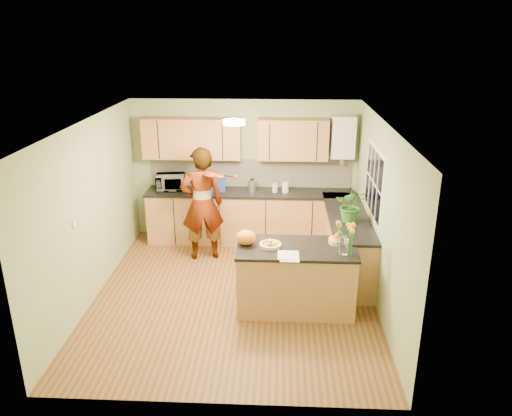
{
  "coord_description": "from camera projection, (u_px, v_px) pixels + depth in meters",
  "views": [
    {
      "loc": [
        0.62,
        -6.38,
        3.68
      ],
      "look_at": [
        0.29,
        0.5,
        1.16
      ],
      "focal_mm": 35.0,
      "sensor_mm": 36.0,
      "label": 1
    }
  ],
  "objects": [
    {
      "name": "kettle",
      "position": [
        252.0,
        185.0,
        8.76
      ],
      "size": [
        0.14,
        0.14,
        0.27
      ],
      "rotation": [
        0.0,
        0.0,
        0.16
      ],
      "color": "silver",
      "rests_on": "back_counter"
    },
    {
      "name": "flower_vase",
      "position": [
        345.0,
        229.0,
        6.32
      ],
      "size": [
        0.28,
        0.28,
        0.52
      ],
      "rotation": [
        0.0,
        0.0,
        0.4
      ],
      "color": "silver",
      "rests_on": "peninsula_island"
    },
    {
      "name": "violin",
      "position": [
        211.0,
        174.0,
        7.71
      ],
      "size": [
        0.71,
        0.62,
        0.18
      ],
      "primitive_type": null,
      "rotation": [
        0.17,
        0.0,
        -0.61
      ],
      "color": "#541905",
      "rests_on": "violinist"
    },
    {
      "name": "boiler",
      "position": [
        343.0,
        137.0,
        8.51
      ],
      "size": [
        0.4,
        0.3,
        0.86
      ],
      "color": "white",
      "rests_on": "wall_back"
    },
    {
      "name": "wall_front",
      "position": [
        212.0,
        298.0,
        4.74
      ],
      "size": [
        4.0,
        0.02,
        2.5
      ],
      "primitive_type": "cube",
      "color": "#97AC7B",
      "rests_on": "floor"
    },
    {
      "name": "orange_bag",
      "position": [
        246.0,
        237.0,
        6.67
      ],
      "size": [
        0.33,
        0.31,
        0.2
      ],
      "primitive_type": "ellipsoid",
      "rotation": [
        0.0,
        0.0,
        -0.36
      ],
      "color": "orange",
      "rests_on": "peninsula_island"
    },
    {
      "name": "ceiling",
      "position": [
        232.0,
        123.0,
        6.42
      ],
      "size": [
        4.0,
        4.5,
        0.02
      ],
      "primitive_type": "cube",
      "color": "white",
      "rests_on": "wall_back"
    },
    {
      "name": "wall_back",
      "position": [
        245.0,
        170.0,
        8.96
      ],
      "size": [
        4.0,
        0.02,
        2.5
      ],
      "primitive_type": "cube",
      "color": "#97AC7B",
      "rests_on": "floor"
    },
    {
      "name": "wall_left",
      "position": [
        90.0,
        212.0,
        6.94
      ],
      "size": [
        0.02,
        4.5,
        2.5
      ],
      "primitive_type": "cube",
      "color": "#97AC7B",
      "rests_on": "floor"
    },
    {
      "name": "jar_cream",
      "position": [
        275.0,
        188.0,
        8.73
      ],
      "size": [
        0.13,
        0.13,
        0.15
      ],
      "primitive_type": "cylinder",
      "rotation": [
        0.0,
        0.0,
        0.37
      ],
      "color": "beige",
      "rests_on": "back_counter"
    },
    {
      "name": "right_counter",
      "position": [
        347.0,
        243.0,
        7.84
      ],
      "size": [
        0.62,
        2.24,
        0.94
      ],
      "color": "#A77743",
      "rests_on": "floor"
    },
    {
      "name": "orange_bowl",
      "position": [
        337.0,
        239.0,
        6.73
      ],
      "size": [
        0.23,
        0.23,
        0.14
      ],
      "color": "beige",
      "rests_on": "peninsula_island"
    },
    {
      "name": "back_counter",
      "position": [
        249.0,
        216.0,
        8.94
      ],
      "size": [
        3.64,
        0.62,
        0.94
      ],
      "color": "#A77743",
      "rests_on": "floor"
    },
    {
      "name": "papers",
      "position": [
        289.0,
        256.0,
        6.35
      ],
      "size": [
        0.24,
        0.33,
        0.01
      ],
      "primitive_type": "cube",
      "color": "white",
      "rests_on": "peninsula_island"
    },
    {
      "name": "fruit_dish",
      "position": [
        270.0,
        244.0,
        6.63
      ],
      "size": [
        0.29,
        0.29,
        0.1
      ],
      "color": "beige",
      "rests_on": "peninsula_island"
    },
    {
      "name": "light_switch",
      "position": [
        74.0,
        224.0,
        6.36
      ],
      "size": [
        0.02,
        0.09,
        0.09
      ],
      "primitive_type": "cube",
      "color": "white",
      "rests_on": "wall_left"
    },
    {
      "name": "violinist",
      "position": [
        202.0,
        204.0,
        8.12
      ],
      "size": [
        0.78,
        0.6,
        1.9
      ],
      "primitive_type": "imported",
      "rotation": [
        0.0,
        0.0,
        3.38
      ],
      "color": "#D9A485",
      "rests_on": "floor"
    },
    {
      "name": "splashback",
      "position": [
        250.0,
        173.0,
        8.96
      ],
      "size": [
        3.6,
        0.02,
        0.52
      ],
      "primitive_type": "cube",
      "color": "beige",
      "rests_on": "back_counter"
    },
    {
      "name": "blue_box",
      "position": [
        217.0,
        184.0,
        8.77
      ],
      "size": [
        0.32,
        0.25,
        0.23
      ],
      "primitive_type": "cube",
      "rotation": [
        0.0,
        0.0,
        0.15
      ],
      "color": "navy",
      "rests_on": "back_counter"
    },
    {
      "name": "upper_cabinets",
      "position": [
        234.0,
        139.0,
        8.6
      ],
      "size": [
        3.2,
        0.34,
        0.7
      ],
      "color": "#A77743",
      "rests_on": "wall_back"
    },
    {
      "name": "ceiling_lamp",
      "position": [
        234.0,
        122.0,
        6.71
      ],
      "size": [
        0.3,
        0.3,
        0.07
      ],
      "color": "#FFEABF",
      "rests_on": "ceiling"
    },
    {
      "name": "peninsula_island",
      "position": [
        296.0,
        277.0,
        6.79
      ],
      "size": [
        1.6,
        0.82,
        0.91
      ],
      "color": "#A77743",
      "rests_on": "floor"
    },
    {
      "name": "floor",
      "position": [
        235.0,
        294.0,
        7.28
      ],
      "size": [
        4.5,
        4.5,
        0.0
      ],
      "primitive_type": "plane",
      "color": "brown",
      "rests_on": "ground"
    },
    {
      "name": "microwave",
      "position": [
        170.0,
        182.0,
        8.83
      ],
      "size": [
        0.54,
        0.4,
        0.28
      ],
      "primitive_type": "imported",
      "rotation": [
        0.0,
        0.0,
        0.14
      ],
      "color": "white",
      "rests_on": "back_counter"
    },
    {
      "name": "jar_white",
      "position": [
        285.0,
        187.0,
        8.71
      ],
      "size": [
        0.14,
        0.14,
        0.18
      ],
      "primitive_type": "cylinder",
      "rotation": [
        0.0,
        0.0,
        -0.21
      ],
      "color": "white",
      "rests_on": "back_counter"
    },
    {
      "name": "window_right",
      "position": [
        374.0,
        182.0,
        7.22
      ],
      "size": [
        0.01,
        1.3,
        1.05
      ],
      "color": "white",
      "rests_on": "wall_right"
    },
    {
      "name": "potted_plant",
      "position": [
        352.0,
        205.0,
        7.32
      ],
      "size": [
        0.54,
        0.49,
        0.52
      ],
      "primitive_type": "imported",
      "rotation": [
        0.0,
        0.0,
        -0.19
      ],
      "color": "#337627",
      "rests_on": "right_counter"
    },
    {
      "name": "wall_right",
      "position": [
        380.0,
        216.0,
        6.76
      ],
      "size": [
        0.02,
        4.5,
        2.5
      ],
      "primitive_type": "cube",
      "color": "#97AC7B",
      "rests_on": "floor"
    }
  ]
}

